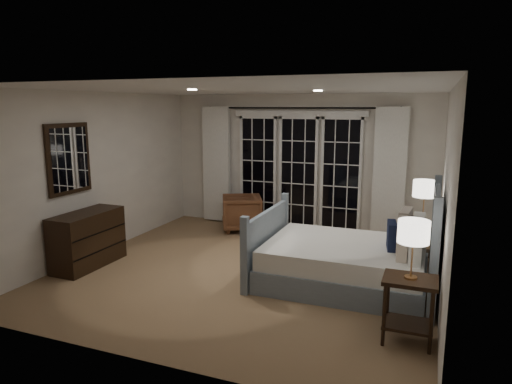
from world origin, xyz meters
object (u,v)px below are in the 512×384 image
(lamp_right, at_px, (425,189))
(armchair, at_px, (242,213))
(bed, at_px, (350,260))
(nightstand_right, at_px, (421,237))
(lamp_left, at_px, (414,232))
(nightstand_left, at_px, (409,300))
(dresser, at_px, (88,239))

(lamp_right, height_order, armchair, lamp_right)
(bed, distance_m, nightstand_right, 1.43)
(bed, xyz_separation_m, lamp_left, (0.80, -1.27, 0.79))
(bed, relative_size, nightstand_left, 3.34)
(nightstand_left, distance_m, nightstand_right, 2.42)
(nightstand_right, height_order, armchair, armchair)
(nightstand_left, bearing_deg, lamp_left, 143.13)
(lamp_right, relative_size, dresser, 0.56)
(nightstand_left, bearing_deg, nightstand_right, 89.11)
(bed, height_order, lamp_right, bed)
(lamp_left, bearing_deg, nightstand_right, 89.11)
(nightstand_left, height_order, lamp_left, lamp_left)
(nightstand_left, height_order, armchair, nightstand_left)
(bed, bearing_deg, lamp_right, 54.19)
(nightstand_left, xyz_separation_m, armchair, (-3.14, 3.19, -0.11))
(bed, bearing_deg, dresser, -169.66)
(nightstand_right, bearing_deg, lamp_left, -90.89)
(nightstand_right, bearing_deg, bed, -125.81)
(armchair, distance_m, dresser, 2.90)
(nightstand_right, bearing_deg, lamp_right, 0.00)
(nightstand_right, xyz_separation_m, dresser, (-4.48, -1.82, -0.01))
(lamp_right, bearing_deg, armchair, 166.34)
(nightstand_right, height_order, dresser, dresser)
(bed, distance_m, lamp_right, 1.63)
(lamp_left, bearing_deg, nightstand_left, -36.87)
(armchair, bearing_deg, lamp_right, 50.14)
(lamp_left, relative_size, armchair, 0.80)
(bed, bearing_deg, armchair, 140.60)
(nightstand_right, height_order, lamp_left, lamp_left)
(armchair, height_order, dresser, dresser)
(nightstand_right, relative_size, lamp_left, 1.08)
(armchair, bearing_deg, lamp_left, 18.30)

